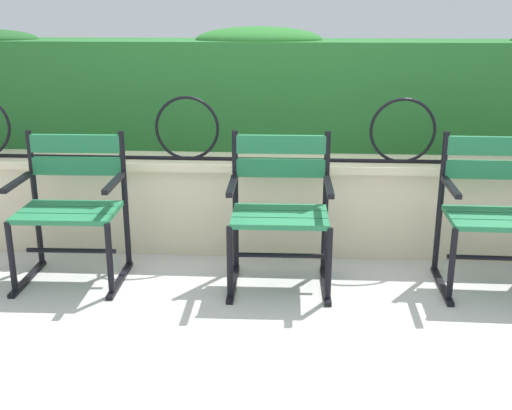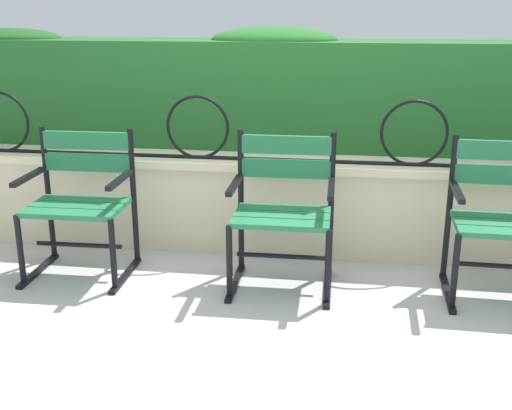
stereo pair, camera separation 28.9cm
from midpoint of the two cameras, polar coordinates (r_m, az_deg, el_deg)
The scene contains 7 objects.
ground_plane at distance 3.60m, azimuth -2.44°, elevation -8.97°, with size 60.00×60.00×0.00m, color #B7B5AF.
stone_wall at distance 4.31m, azimuth -1.29°, elevation 0.14°, with size 8.07×0.41×0.63m.
iron_arch_fence at distance 4.17m, azimuth -6.86°, elevation 6.28°, with size 7.52×0.02×0.42m.
hedge_row at distance 4.61m, azimuth -0.75°, elevation 10.26°, with size 7.91×0.57×0.83m.
park_chair_left at distance 3.99m, azimuth -18.21°, elevation 0.08°, with size 0.62×0.53×0.88m.
park_chair_centre at distance 3.72m, azimuth -0.05°, elevation -0.24°, with size 0.60×0.53×0.89m.
park_chair_right at distance 3.89m, azimuth 18.70°, elevation -0.39°, with size 0.61×0.53×0.89m.
Camera 1 is at (0.20, -3.22, 1.60)m, focal length 44.67 mm.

